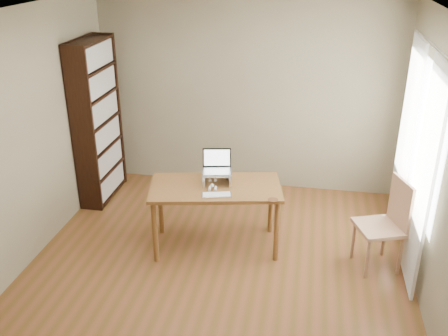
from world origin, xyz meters
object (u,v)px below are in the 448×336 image
(bookshelf, at_px, (98,121))
(chair, at_px, (388,223))
(laptop, at_px, (218,165))
(keyboard, at_px, (217,195))
(cat, at_px, (215,177))
(desk, at_px, (216,194))

(bookshelf, height_order, chair, bookshelf)
(laptop, xyz_separation_m, chair, (1.81, -0.22, -0.40))
(bookshelf, bearing_deg, laptop, -25.72)
(keyboard, bearing_deg, cat, 89.55)
(desk, relative_size, chair, 1.53)
(bookshelf, height_order, cat, bookshelf)
(laptop, distance_m, chair, 1.86)
(laptop, bearing_deg, cat, -150.88)
(laptop, bearing_deg, bookshelf, 143.14)
(bookshelf, relative_size, keyboard, 6.42)
(keyboard, relative_size, cat, 0.70)
(laptop, relative_size, chair, 0.35)
(desk, bearing_deg, laptop, 78.86)
(cat, bearing_deg, laptop, 35.09)
(keyboard, xyz_separation_m, chair, (1.75, 0.13, -0.22))
(bookshelf, distance_m, cat, 1.93)
(laptop, relative_size, cat, 0.74)
(chair, bearing_deg, desk, 157.13)
(desk, distance_m, laptop, 0.32)
(bookshelf, relative_size, cat, 4.51)
(laptop, height_order, cat, laptop)
(bookshelf, relative_size, chair, 2.12)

